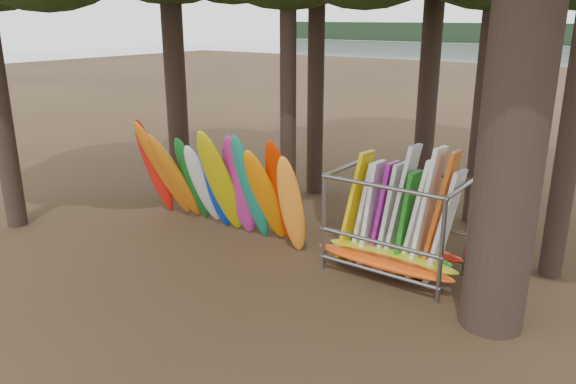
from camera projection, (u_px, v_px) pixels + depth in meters
The scene contains 3 objects.
ground at pixel (267, 274), 12.19m from camera, with size 120.00×120.00×0.00m, color #47331E.
kayak_row at pixel (216, 183), 14.18m from camera, with size 5.32×1.90×3.00m.
storage_rack at pixel (395, 228), 12.02m from camera, with size 3.18×1.60×2.90m.
Camera 1 is at (6.88, -8.71, 5.37)m, focal length 35.00 mm.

